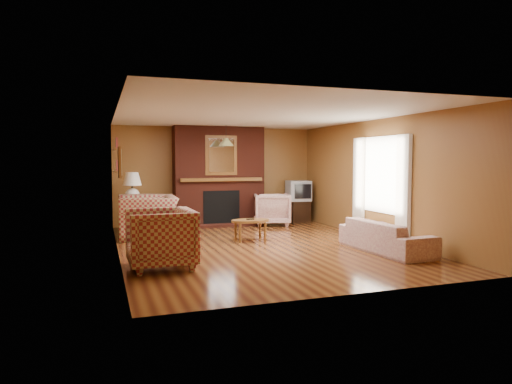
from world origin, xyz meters
name	(u,v)px	position (x,y,z in m)	size (l,w,h in m)	color
floor	(259,246)	(0.00, 0.00, 0.00)	(6.50, 6.50, 0.00)	#48200F
ceiling	(259,115)	(0.00, 0.00, 2.40)	(6.50, 6.50, 0.00)	silver
wall_back	(216,175)	(0.00, 3.25, 1.20)	(6.50, 6.50, 0.00)	brown
wall_front	(352,193)	(0.00, -3.25, 1.20)	(6.50, 6.50, 0.00)	brown
wall_left	(117,183)	(-2.50, 0.00, 1.20)	(6.50, 6.50, 0.00)	brown
wall_right	(376,179)	(2.50, 0.00, 1.20)	(6.50, 6.50, 0.00)	brown
fireplace	(219,177)	(0.00, 2.98, 1.18)	(2.20, 0.82, 2.40)	#4D1A10
window_right	(380,183)	(2.45, -0.20, 1.13)	(0.10, 1.85, 2.00)	beige
bookshelf	(116,156)	(-2.44, 1.90, 1.67)	(0.09, 0.55, 0.71)	brown
botanical_print	(120,162)	(-2.47, -0.30, 1.55)	(0.05, 0.40, 0.50)	brown
pendant_light	(226,142)	(0.00, 2.30, 2.00)	(0.36, 0.36, 0.48)	black
plaid_loveseat	(148,216)	(-1.85, 1.70, 0.43)	(1.31, 1.14, 0.85)	maroon
plaid_armchair	(161,238)	(-1.95, -1.17, 0.44)	(0.94, 0.97, 0.88)	maroon
floral_sofa	(386,236)	(1.90, -1.22, 0.27)	(1.85, 0.72, 0.54)	beige
floral_armchair	(272,209)	(1.19, 2.47, 0.39)	(0.84, 0.86, 0.79)	beige
coffee_table	(250,223)	(0.00, 0.52, 0.36)	(0.76, 0.47, 0.44)	brown
side_table	(133,217)	(-2.10, 2.45, 0.32)	(0.48, 0.48, 0.65)	brown
table_lamp	(132,186)	(-2.10, 2.45, 1.02)	(0.41, 0.41, 0.67)	silver
tv_stand	(298,211)	(2.05, 2.80, 0.27)	(0.50, 0.45, 0.54)	black
crt_tv	(298,191)	(2.05, 2.79, 0.80)	(0.62, 0.61, 0.52)	#A1A4A9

